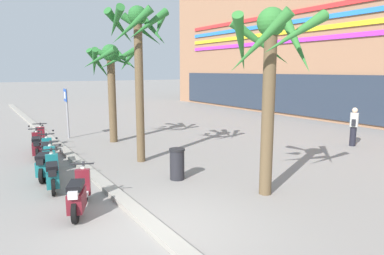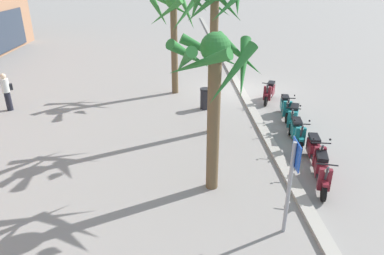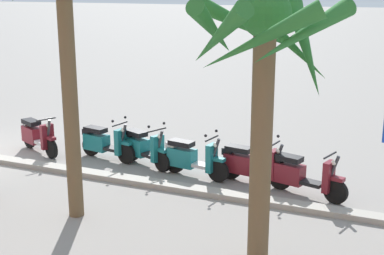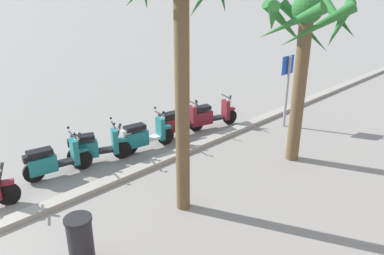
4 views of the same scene
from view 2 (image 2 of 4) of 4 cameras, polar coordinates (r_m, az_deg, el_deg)
name	(u,v)px [view 2 (image 2 of 4)]	position (r m, az deg, el deg)	size (l,w,h in m)	color
ground_plane	(239,90)	(18.73, 7.62, 6.03)	(200.00, 200.00, 0.00)	gray
curb_strip	(241,89)	(18.72, 7.88, 6.20)	(60.00, 0.36, 0.12)	gray
scooter_maroon_lead_nearest	(322,171)	(10.93, 20.27, -6.61)	(1.81, 0.77, 1.04)	black
scooter_maroon_gap_after_mid	(315,151)	(12.01, 19.29, -3.57)	(1.77, 0.63, 1.17)	black
scooter_teal_mid_centre	(297,132)	(13.15, 16.69, -0.75)	(1.73, 0.62, 1.17)	black
scooter_teal_tail_end	(293,117)	(14.50, 16.07, 1.69)	(1.63, 0.86, 1.17)	black
scooter_teal_mid_front	(285,107)	(15.54, 14.90, 3.30)	(1.73, 0.64, 1.17)	black
scooter_maroon_far_back	(269,92)	(17.30, 12.45, 5.70)	(1.66, 0.91, 1.04)	black
crossing_sign	(291,178)	(8.28, 15.80, -7.86)	(0.60, 0.13, 2.40)	#939399
palm_tree_far_corner	(174,21)	(17.42, -2.90, 16.86)	(2.34, 2.40, 4.80)	brown
palm_tree_near_sign	(214,75)	(9.02, 3.61, 8.52)	(2.57, 2.57, 4.41)	brown
palm_tree_by_mall_entrance	(214,20)	(12.62, 3.57, 17.05)	(2.31, 2.31, 5.43)	brown
pedestrian_window_shopping	(7,91)	(17.58, -27.86, 5.25)	(0.37, 0.46, 1.69)	black
litter_bin	(205,98)	(15.88, 2.15, 4.73)	(0.48, 0.48, 0.95)	#232328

